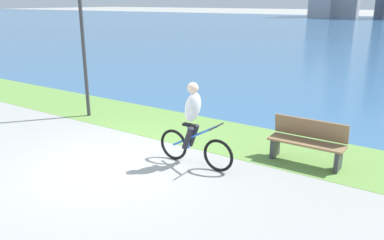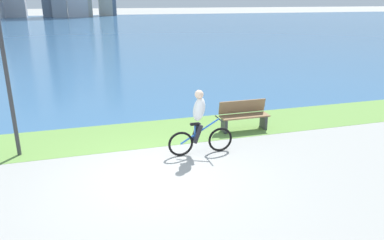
% 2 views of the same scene
% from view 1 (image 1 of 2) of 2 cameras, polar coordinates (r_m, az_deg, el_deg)
% --- Properties ---
extents(ground_plane, '(300.00, 300.00, 0.00)m').
position_cam_1_polar(ground_plane, '(8.07, -11.97, -6.54)').
color(ground_plane, '#9E9E99').
extents(grass_strip_bayside, '(120.00, 2.25, 0.01)m').
position_cam_1_polar(grass_strip_bayside, '(10.10, -0.45, -1.25)').
color(grass_strip_bayside, '#6B9947').
rests_on(grass_strip_bayside, ground).
extents(cyclist_lead, '(1.72, 0.52, 1.69)m').
position_cam_1_polar(cyclist_lead, '(7.64, 0.23, -0.76)').
color(cyclist_lead, black).
rests_on(cyclist_lead, ground).
extents(bench_near_path, '(1.50, 0.47, 0.90)m').
position_cam_1_polar(bench_near_path, '(8.21, 16.51, -3.07)').
color(bench_near_path, olive).
rests_on(bench_near_path, ground).
extents(lamppost_tall, '(0.28, 0.28, 4.23)m').
position_cam_1_polar(lamppost_tall, '(11.21, -15.92, 14.18)').
color(lamppost_tall, '#38383D').
rests_on(lamppost_tall, ground).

